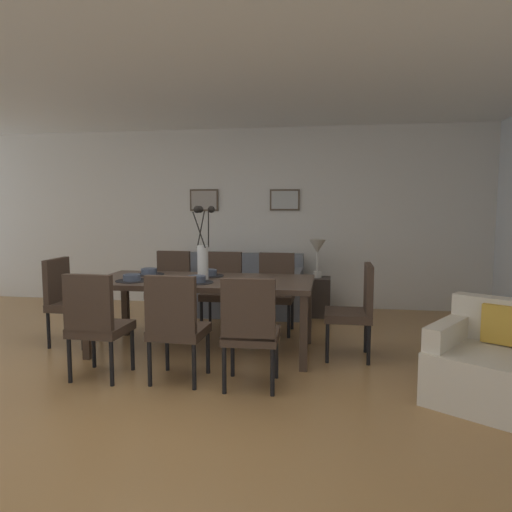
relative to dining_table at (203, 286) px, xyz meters
name	(u,v)px	position (x,y,z in m)	size (l,w,h in m)	color
ground_plane	(162,383)	(-0.11, -0.92, -0.67)	(9.00, 9.00, 0.00)	#A87A47
back_wall_panel	(237,218)	(-0.11, 2.33, 0.63)	(9.00, 0.10, 2.60)	silver
ceiling_panel	(172,69)	(-0.11, -0.52, 1.97)	(9.00, 7.20, 0.08)	white
dining_table	(203,286)	(0.00, 0.00, 0.00)	(2.20, 0.98, 0.74)	#3D2D23
dining_chair_near_left	(96,321)	(-0.68, -0.91, -0.16)	(0.45, 0.45, 0.92)	#3D2D23
dining_chair_near_right	(171,285)	(-0.66, 0.90, -0.16)	(0.46, 0.46, 0.92)	#3D2D23
dining_chair_far_left	(176,323)	(0.01, -0.88, -0.16)	(0.45, 0.45, 0.92)	#3D2D23
dining_chair_far_right	(223,287)	(-0.01, 0.89, -0.16)	(0.44, 0.44, 0.92)	#3D2D23
dining_chair_mid_left	(250,327)	(0.64, -0.92, -0.16)	(0.46, 0.46, 0.92)	#3D2D23
dining_chair_mid_right	(275,288)	(0.63, 0.87, -0.16)	(0.45, 0.45, 0.92)	#3D2D23
dining_chair_head_west	(67,297)	(-1.50, 0.01, -0.16)	(0.44, 0.44, 0.92)	#3D2D23
dining_chair_head_east	(356,306)	(1.52, 0.01, -0.16)	(0.44, 0.44, 0.92)	#3D2D23
centerpiece_vase	(203,251)	(0.00, 0.00, 0.35)	(0.21, 0.23, 0.73)	silver
placemat_near_left	(132,281)	(-0.66, -0.22, 0.07)	(0.32, 0.32, 0.01)	black
bowl_near_left	(132,277)	(-0.66, -0.22, 0.11)	(0.17, 0.17, 0.07)	#475166
placemat_near_right	(149,274)	(-0.66, 0.22, 0.07)	(0.32, 0.32, 0.01)	black
bowl_near_right	(149,271)	(-0.66, 0.22, 0.11)	(0.17, 0.17, 0.07)	#475166
placemat_far_left	(197,282)	(0.00, -0.22, 0.07)	(0.32, 0.32, 0.01)	black
bowl_far_left	(197,279)	(0.00, -0.22, 0.11)	(0.17, 0.17, 0.07)	#475166
placemat_far_right	(209,276)	(0.00, 0.22, 0.07)	(0.32, 0.32, 0.01)	black
bowl_far_right	(209,272)	(0.00, 0.22, 0.11)	(0.17, 0.17, 0.07)	#475166
sofa	(236,292)	(-0.03, 1.78, -0.39)	(1.84, 0.84, 0.80)	slate
side_table	(317,297)	(1.10, 1.73, -0.41)	(0.36, 0.36, 0.52)	black
table_lamp	(317,250)	(1.10, 1.73, 0.22)	(0.22, 0.22, 0.51)	beige
armchair	(495,365)	(2.49, -0.88, -0.39)	(1.11, 1.11, 0.75)	beige
framed_picture_left	(204,200)	(-0.60, 2.26, 0.89)	(0.43, 0.03, 0.32)	#473828
framed_picture_center	(285,200)	(0.60, 2.26, 0.89)	(0.43, 0.03, 0.31)	#473828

